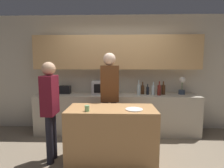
{
  "coord_description": "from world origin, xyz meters",
  "views": [
    {
      "loc": [
        0.01,
        -2.48,
        1.58
      ],
      "look_at": [
        -0.08,
        0.44,
        1.24
      ],
      "focal_mm": 28.0,
      "sensor_mm": 36.0,
      "label": 1
    }
  ],
  "objects_px": {
    "potted_plant": "(182,86)",
    "person_center": "(109,91)",
    "microwave": "(104,87)",
    "cup_0": "(87,108)",
    "bottle_5": "(163,89)",
    "bottle_1": "(143,89)",
    "bottle_2": "(148,91)",
    "bottle_0": "(139,89)",
    "toaster": "(65,90)",
    "bottle_4": "(159,90)",
    "bottle_3": "(153,90)",
    "plate_on_island": "(134,109)",
    "person_left": "(50,104)"
  },
  "relations": [
    {
      "from": "potted_plant",
      "to": "person_center",
      "type": "relative_size",
      "value": 0.22
    },
    {
      "from": "microwave",
      "to": "cup_0",
      "type": "height_order",
      "value": "microwave"
    },
    {
      "from": "potted_plant",
      "to": "bottle_5",
      "type": "relative_size",
      "value": 1.32
    },
    {
      "from": "bottle_1",
      "to": "bottle_2",
      "type": "xyz_separation_m",
      "value": [
        0.1,
        -0.06,
        -0.02
      ]
    },
    {
      "from": "potted_plant",
      "to": "bottle_0",
      "type": "bearing_deg",
      "value": -171.84
    },
    {
      "from": "toaster",
      "to": "bottle_5",
      "type": "relative_size",
      "value": 0.87
    },
    {
      "from": "bottle_4",
      "to": "toaster",
      "type": "bearing_deg",
      "value": 175.67
    },
    {
      "from": "bottle_2",
      "to": "bottle_4",
      "type": "bearing_deg",
      "value": -21.45
    },
    {
      "from": "cup_0",
      "to": "bottle_5",
      "type": "bearing_deg",
      "value": 44.2
    },
    {
      "from": "bottle_3",
      "to": "plate_on_island",
      "type": "bearing_deg",
      "value": -112.96
    },
    {
      "from": "cup_0",
      "to": "person_center",
      "type": "bearing_deg",
      "value": 69.54
    },
    {
      "from": "person_left",
      "to": "person_center",
      "type": "distance_m",
      "value": 1.1
    },
    {
      "from": "toaster",
      "to": "person_left",
      "type": "height_order",
      "value": "person_left"
    },
    {
      "from": "toaster",
      "to": "plate_on_island",
      "type": "distance_m",
      "value": 2.01
    },
    {
      "from": "cup_0",
      "to": "toaster",
      "type": "bearing_deg",
      "value": 117.64
    },
    {
      "from": "bottle_3",
      "to": "person_left",
      "type": "relative_size",
      "value": 0.18
    },
    {
      "from": "potted_plant",
      "to": "plate_on_island",
      "type": "relative_size",
      "value": 1.52
    },
    {
      "from": "microwave",
      "to": "bottle_2",
      "type": "xyz_separation_m",
      "value": [
        0.98,
        -0.07,
        -0.06
      ]
    },
    {
      "from": "cup_0",
      "to": "bottle_0",
      "type": "bearing_deg",
      "value": 55.64
    },
    {
      "from": "plate_on_island",
      "to": "bottle_5",
      "type": "bearing_deg",
      "value": 59.74
    },
    {
      "from": "person_left",
      "to": "person_center",
      "type": "xyz_separation_m",
      "value": [
        0.91,
        0.59,
        0.12
      ]
    },
    {
      "from": "bottle_4",
      "to": "person_center",
      "type": "xyz_separation_m",
      "value": [
        -1.06,
        -0.53,
        0.06
      ]
    },
    {
      "from": "bottle_1",
      "to": "plate_on_island",
      "type": "xyz_separation_m",
      "value": [
        -0.32,
        -1.37,
        -0.1
      ]
    },
    {
      "from": "bottle_1",
      "to": "bottle_5",
      "type": "bearing_deg",
      "value": -4.17
    },
    {
      "from": "bottle_0",
      "to": "cup_0",
      "type": "bearing_deg",
      "value": -124.36
    },
    {
      "from": "cup_0",
      "to": "bottle_2",
      "type": "bearing_deg",
      "value": 51.47
    },
    {
      "from": "potted_plant",
      "to": "bottle_4",
      "type": "distance_m",
      "value": 0.58
    },
    {
      "from": "microwave",
      "to": "potted_plant",
      "type": "distance_m",
      "value": 1.77
    },
    {
      "from": "bottle_1",
      "to": "plate_on_island",
      "type": "distance_m",
      "value": 1.41
    },
    {
      "from": "toaster",
      "to": "potted_plant",
      "type": "bearing_deg",
      "value": -0.0
    },
    {
      "from": "microwave",
      "to": "bottle_4",
      "type": "distance_m",
      "value": 1.23
    },
    {
      "from": "bottle_1",
      "to": "cup_0",
      "type": "height_order",
      "value": "bottle_1"
    },
    {
      "from": "toaster",
      "to": "cup_0",
      "type": "bearing_deg",
      "value": -62.36
    },
    {
      "from": "bottle_0",
      "to": "person_left",
      "type": "xyz_separation_m",
      "value": [
        -1.53,
        -1.14,
        -0.06
      ]
    },
    {
      "from": "bottle_2",
      "to": "person_center",
      "type": "xyz_separation_m",
      "value": [
        -0.83,
        -0.62,
        0.09
      ]
    },
    {
      "from": "microwave",
      "to": "toaster",
      "type": "bearing_deg",
      "value": 179.9
    },
    {
      "from": "person_center",
      "to": "toaster",
      "type": "bearing_deg",
      "value": -38.66
    },
    {
      "from": "bottle_4",
      "to": "person_left",
      "type": "bearing_deg",
      "value": -150.41
    },
    {
      "from": "bottle_2",
      "to": "potted_plant",
      "type": "bearing_deg",
      "value": 5.01
    },
    {
      "from": "bottle_3",
      "to": "bottle_2",
      "type": "bearing_deg",
      "value": 168.31
    },
    {
      "from": "bottle_2",
      "to": "plate_on_island",
      "type": "distance_m",
      "value": 1.38
    },
    {
      "from": "microwave",
      "to": "bottle_3",
      "type": "relative_size",
      "value": 1.79
    },
    {
      "from": "microwave",
      "to": "bottle_5",
      "type": "xyz_separation_m",
      "value": [
        1.34,
        -0.04,
        -0.04
      ]
    },
    {
      "from": "toaster",
      "to": "potted_plant",
      "type": "relative_size",
      "value": 0.66
    },
    {
      "from": "potted_plant",
      "to": "bottle_2",
      "type": "height_order",
      "value": "potted_plant"
    },
    {
      "from": "bottle_5",
      "to": "potted_plant",
      "type": "bearing_deg",
      "value": 5.51
    },
    {
      "from": "toaster",
      "to": "person_left",
      "type": "bearing_deg",
      "value": -83.29
    },
    {
      "from": "cup_0",
      "to": "bottle_3",
      "type": "bearing_deg",
      "value": 48.11
    },
    {
      "from": "bottle_1",
      "to": "bottle_4",
      "type": "distance_m",
      "value": 0.37
    },
    {
      "from": "bottle_3",
      "to": "person_center",
      "type": "relative_size",
      "value": 0.16
    }
  ]
}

